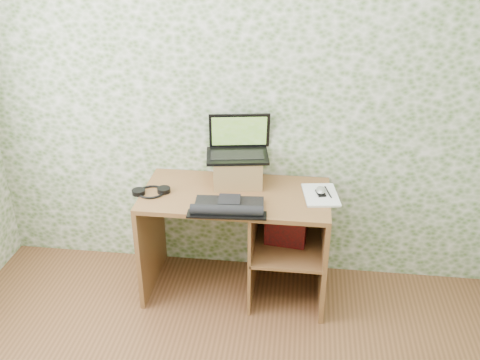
# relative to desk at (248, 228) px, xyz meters

# --- Properties ---
(wall_back) EXTENTS (3.50, 0.00, 3.50)m
(wall_back) POSITION_rel_desk_xyz_m (-0.08, 0.28, 0.82)
(wall_back) COLOR silver
(wall_back) RESTS_ON ground
(desk) EXTENTS (1.20, 0.60, 0.75)m
(desk) POSITION_rel_desk_xyz_m (0.00, 0.00, 0.00)
(desk) COLOR brown
(desk) RESTS_ON floor
(riser) EXTENTS (0.35, 0.31, 0.19)m
(riser) POSITION_rel_desk_xyz_m (-0.09, 0.12, 0.36)
(riser) COLOR #A47649
(riser) RESTS_ON desk
(laptop) EXTENTS (0.44, 0.34, 0.27)m
(laptop) POSITION_rel_desk_xyz_m (-0.09, 0.16, 0.52)
(laptop) COLOR black
(laptop) RESTS_ON riser
(keyboard) EXTENTS (0.48, 0.27, 0.07)m
(keyboard) POSITION_rel_desk_xyz_m (-0.09, -0.25, 0.29)
(keyboard) COLOR black
(keyboard) RESTS_ON desk
(headphones) EXTENTS (0.24, 0.22, 0.03)m
(headphones) POSITION_rel_desk_xyz_m (-0.61, -0.09, 0.28)
(headphones) COLOR black
(headphones) RESTS_ON desk
(notepad) EXTENTS (0.25, 0.33, 0.01)m
(notepad) POSITION_rel_desk_xyz_m (0.46, 0.00, 0.28)
(notepad) COLOR silver
(notepad) RESTS_ON desk
(mouse) EXTENTS (0.08, 0.11, 0.03)m
(mouse) POSITION_rel_desk_xyz_m (0.46, 0.00, 0.30)
(mouse) COLOR #B7B7B9
(mouse) RESTS_ON notepad
(pen) EXTENTS (0.04, 0.15, 0.01)m
(pen) POSITION_rel_desk_xyz_m (0.51, 0.03, 0.29)
(pen) COLOR black
(pen) RESTS_ON notepad
(red_box) EXTENTS (0.27, 0.12, 0.32)m
(red_box) POSITION_rel_desk_xyz_m (0.25, -0.03, 0.07)
(red_box) COLOR maroon
(red_box) RESTS_ON desk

